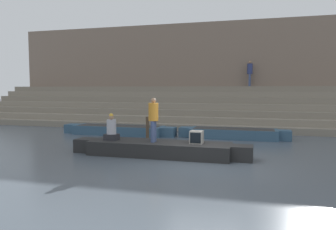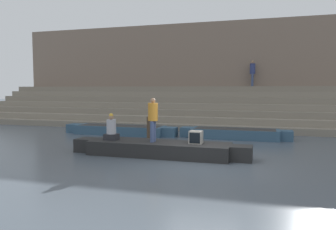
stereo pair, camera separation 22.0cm
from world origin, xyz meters
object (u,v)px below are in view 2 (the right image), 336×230
at_px(person_standing, 153,117).
at_px(moored_boat_shore, 120,130).
at_px(person_on_steps, 253,72).
at_px(mooring_post, 148,128).
at_px(person_rowing, 111,129).
at_px(moored_boat_distant, 234,133).
at_px(tv_set, 196,137).
at_px(rowboat_main, 159,148).

height_order(person_standing, moored_boat_shore, person_standing).
bearing_deg(person_on_steps, moored_boat_shore, -120.83).
bearing_deg(mooring_post, person_rowing, -94.42).
bearing_deg(moored_boat_distant, tv_set, -104.51).
distance_m(person_standing, person_on_steps, 12.56).
relative_size(moored_boat_shore, person_on_steps, 3.61).
height_order(rowboat_main, tv_set, tv_set).
xyz_separation_m(tv_set, mooring_post, (-3.02, 3.29, -0.18)).
bearing_deg(moored_boat_shore, tv_set, -41.65).
xyz_separation_m(rowboat_main, tv_set, (1.39, 0.03, 0.47)).
height_order(person_rowing, tv_set, person_rowing).
height_order(rowboat_main, mooring_post, mooring_post).
bearing_deg(person_rowing, moored_boat_distant, 55.53).
relative_size(moored_boat_shore, moored_boat_distant, 1.15).
xyz_separation_m(person_rowing, mooring_post, (0.26, 3.39, -0.35)).
relative_size(person_rowing, mooring_post, 0.90).
distance_m(person_standing, mooring_post, 3.77).
height_order(person_standing, person_rowing, person_standing).
distance_m(tv_set, mooring_post, 4.47).
bearing_deg(tv_set, person_on_steps, 76.36).
distance_m(person_standing, person_rowing, 1.77).
height_order(moored_boat_shore, moored_boat_distant, same).
relative_size(tv_set, person_on_steps, 0.26).
xyz_separation_m(moored_boat_distant, person_on_steps, (0.53, 6.87, 3.39)).
distance_m(moored_boat_distant, mooring_post, 4.30).
xyz_separation_m(person_rowing, person_on_steps, (4.72, 12.00, 2.73)).
relative_size(rowboat_main, person_on_steps, 3.85).
xyz_separation_m(tv_set, moored_boat_shore, (-5.17, 4.73, -0.49)).
xyz_separation_m(moored_boat_shore, moored_boat_distant, (6.07, 0.31, -0.00)).
bearing_deg(person_rowing, person_on_steps, 73.28).
distance_m(moored_boat_shore, mooring_post, 2.60).
relative_size(rowboat_main, person_rowing, 6.60).
bearing_deg(person_standing, person_rowing, 175.50).
relative_size(tv_set, mooring_post, 0.40).
relative_size(person_standing, person_rowing, 1.59).
xyz_separation_m(moored_boat_shore, mooring_post, (2.15, -1.43, 0.31)).
xyz_separation_m(person_rowing, moored_boat_distant, (4.18, 5.13, -0.66)).
distance_m(moored_boat_distant, person_on_steps, 7.68).
xyz_separation_m(person_rowing, tv_set, (3.28, 0.09, -0.17)).
distance_m(rowboat_main, person_standing, 1.19).
bearing_deg(moored_boat_shore, person_rowing, -67.82).
xyz_separation_m(person_standing, moored_boat_shore, (-3.57, 4.81, -1.19)).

